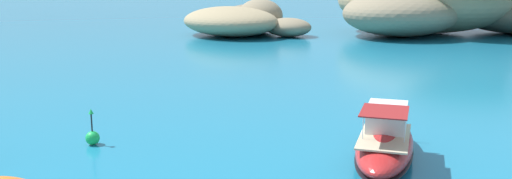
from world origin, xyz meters
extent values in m
ellipsoid|color=#9E8966|center=(7.45, 62.53, 3.93)|extent=(21.17, 16.80, 7.86)
ellipsoid|color=#9E8966|center=(5.44, 64.91, 2.61)|extent=(9.70, 10.47, 5.22)
ellipsoid|color=#84755B|center=(5.18, 57.61, 2.64)|extent=(16.86, 19.08, 5.28)
ellipsoid|color=#9E8966|center=(-13.53, 51.30, 1.69)|extent=(16.66, 16.41, 3.38)
ellipsoid|color=#84755B|center=(-11.47, 55.95, 2.06)|extent=(8.25, 8.51, 4.11)
ellipsoid|color=#756651|center=(-13.02, 56.87, 1.71)|extent=(7.62, 7.20, 3.42)
ellipsoid|color=#84755B|center=(-6.98, 52.62, 1.07)|extent=(7.69, 7.62, 2.13)
ellipsoid|color=red|center=(8.08, 12.84, 0.57)|extent=(2.21, 6.72, 1.13)
ellipsoid|color=black|center=(8.08, 12.84, 0.31)|extent=(2.25, 6.85, 0.14)
cube|color=#C6B793|center=(8.09, 12.34, 1.05)|extent=(1.81, 3.72, 0.06)
cube|color=silver|center=(8.07, 13.17, 1.54)|extent=(1.46, 1.91, 0.93)
cube|color=#2D4756|center=(8.04, 14.12, 1.64)|extent=(1.31, 0.26, 0.50)
cylinder|color=silver|center=(8.00, 15.43, 1.23)|extent=(1.40, 0.08, 0.04)
cube|color=maroon|center=(8.12, 11.67, 2.11)|extent=(1.62, 2.05, 0.04)
cylinder|color=silver|center=(7.42, 11.65, 1.58)|extent=(0.03, 0.03, 1.07)
cylinder|color=silver|center=(8.81, 11.69, 1.58)|extent=(0.03, 0.03, 1.07)
sphere|color=green|center=(-3.14, 10.84, 0.28)|extent=(0.56, 0.56, 0.56)
cylinder|color=black|center=(-3.14, 10.84, 0.78)|extent=(0.06, 0.06, 1.00)
cone|color=green|center=(-3.14, 10.84, 1.38)|extent=(0.20, 0.20, 0.20)
camera|label=1|loc=(9.82, -6.40, 6.53)|focal=37.59mm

